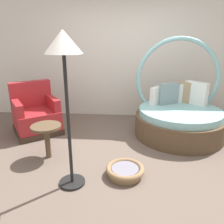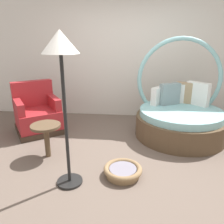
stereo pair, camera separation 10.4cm
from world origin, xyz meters
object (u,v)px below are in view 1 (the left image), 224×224
Objects in this scene: red_armchair at (36,115)px; pet_basket at (125,171)px; round_daybed at (179,115)px; side_table at (46,131)px; floor_lamp at (64,58)px.

red_armchair is 2.21m from pet_basket.
round_daybed reaches higher than side_table.
floor_lamp reaches higher than side_table.
red_armchair is 1.11m from side_table.
floor_lamp is at bearing -50.21° from side_table.
red_armchair reaches higher than pet_basket.
red_armchair is at bearing 124.21° from floor_lamp.
red_armchair is 0.61× the size of floor_lamp.
side_table is (0.56, -0.96, 0.10)m from red_armchair.
red_armchair reaches higher than side_table.
floor_lamp reaches higher than pet_basket.
pet_basket is (-0.97, -1.45, -0.30)m from round_daybed.
red_armchair is 2.18× the size of pet_basket.
pet_basket is 1.61m from floor_lamp.
round_daybed reaches higher than red_armchair.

